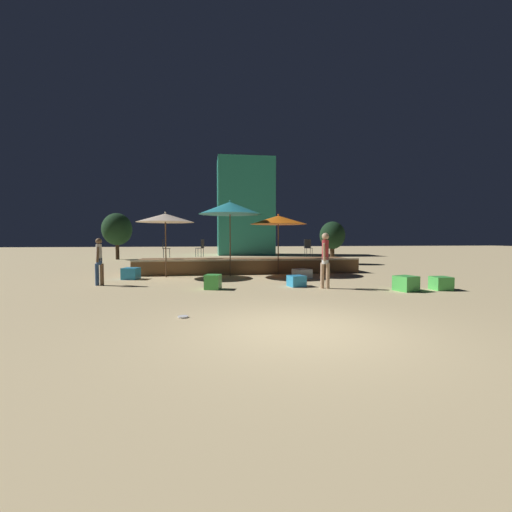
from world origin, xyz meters
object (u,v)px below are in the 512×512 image
(patio_umbrella_2, at_px, (230,208))
(cube_seat_5, at_px, (302,274))
(patio_umbrella_0, at_px, (278,220))
(bistro_chair_0, at_px, (201,246))
(cube_seat_1, at_px, (213,282))
(cube_seat_4, at_px, (441,283))
(person_0, at_px, (325,257))
(bistro_chair_1, at_px, (308,246))
(bistro_chair_2, at_px, (165,247))
(cube_seat_2, at_px, (131,274))
(person_1, at_px, (99,260))
(frisbee_disc, at_px, (183,317))
(background_tree_1, at_px, (117,229))
(patio_umbrella_1, at_px, (165,218))
(background_tree_0, at_px, (332,236))
(cube_seat_3, at_px, (296,281))
(cube_seat_0, at_px, (406,283))

(patio_umbrella_2, height_order, cube_seat_5, patio_umbrella_2)
(patio_umbrella_0, relative_size, bistro_chair_0, 3.12)
(cube_seat_1, xyz_separation_m, bistro_chair_0, (-0.49, 6.51, 1.02))
(cube_seat_4, height_order, person_0, person_0)
(bistro_chair_0, distance_m, bistro_chair_1, 5.57)
(cube_seat_4, xyz_separation_m, bistro_chair_2, (-9.68, 7.42, 1.04))
(patio_umbrella_0, relative_size, patio_umbrella_2, 0.84)
(patio_umbrella_0, distance_m, person_0, 4.80)
(patio_umbrella_0, bearing_deg, cube_seat_4, -51.21)
(patio_umbrella_2, height_order, cube_seat_1, patio_umbrella_2)
(cube_seat_5, distance_m, bistro_chair_0, 5.88)
(cube_seat_2, relative_size, bistro_chair_1, 0.79)
(person_1, bearing_deg, bistro_chair_1, -153.94)
(cube_seat_1, height_order, cube_seat_5, cube_seat_1)
(cube_seat_4, relative_size, person_1, 0.34)
(cube_seat_2, distance_m, cube_seat_4, 11.56)
(frisbee_disc, bearing_deg, bistro_chair_2, 98.89)
(bistro_chair_0, xyz_separation_m, bistro_chair_2, (-1.80, -0.28, 0.00))
(cube_seat_2, relative_size, background_tree_1, 0.20)
(cube_seat_1, distance_m, cube_seat_2, 4.61)
(cube_seat_5, xyz_separation_m, bistro_chair_1, (1.28, 3.43, 1.07))
(patio_umbrella_1, distance_m, person_1, 3.48)
(patio_umbrella_0, xyz_separation_m, bistro_chair_0, (-3.57, 2.34, -1.26))
(patio_umbrella_1, distance_m, frisbee_disc, 8.22)
(patio_umbrella_0, xyz_separation_m, background_tree_0, (4.77, 5.71, -0.69))
(background_tree_1, bearing_deg, cube_seat_5, -52.10)
(cube_seat_5, distance_m, person_1, 7.89)
(cube_seat_4, distance_m, background_tree_1, 23.12)
(bistro_chair_1, bearing_deg, cube_seat_1, -132.27)
(cube_seat_3, relative_size, cube_seat_4, 1.09)
(cube_seat_5, bearing_deg, cube_seat_4, -46.46)
(cube_seat_0, xyz_separation_m, bistro_chair_2, (-8.42, 7.46, 1.02))
(patio_umbrella_0, relative_size, background_tree_0, 1.02)
(cube_seat_1, distance_m, person_1, 4.31)
(patio_umbrella_0, bearing_deg, bistro_chair_2, 159.04)
(cube_seat_5, xyz_separation_m, background_tree_0, (4.07, 7.27, 1.64))
(patio_umbrella_2, bearing_deg, bistro_chair_1, 27.92)
(cube_seat_4, relative_size, bistro_chair_2, 0.64)
(cube_seat_0, bearing_deg, patio_umbrella_1, 148.37)
(person_0, distance_m, background_tree_1, 20.23)
(cube_seat_3, xyz_separation_m, person_1, (-6.91, 1.21, 0.72))
(person_0, bearing_deg, bistro_chair_0, 152.86)
(patio_umbrella_1, relative_size, cube_seat_3, 4.46)
(patio_umbrella_1, xyz_separation_m, cube_seat_5, (5.72, -1.14, -2.36))
(cube_seat_3, distance_m, bistro_chair_1, 6.26)
(cube_seat_2, distance_m, bistro_chair_2, 3.33)
(cube_seat_3, distance_m, person_1, 7.05)
(bistro_chair_1, relative_size, bistro_chair_2, 1.00)
(frisbee_disc, bearing_deg, bistro_chair_0, 88.88)
(cube_seat_2, bearing_deg, bistro_chair_2, 71.58)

